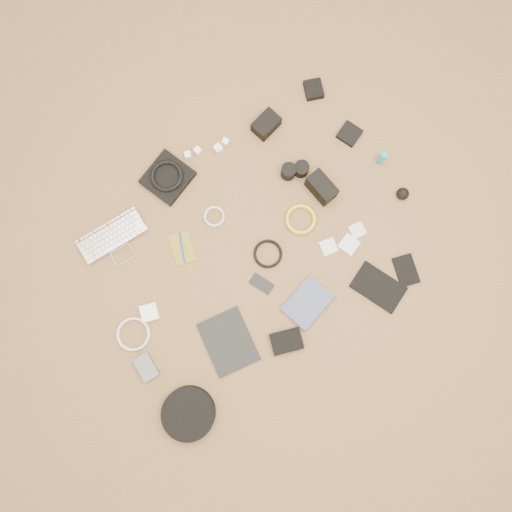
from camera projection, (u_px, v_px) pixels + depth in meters
room_shell at (246, 157)px, 0.93m from camera, size 4.04×4.04×2.58m
laptop at (117, 244)px, 2.16m from camera, size 0.31×0.23×0.02m
headphone_pouch at (168, 178)px, 2.20m from camera, size 0.23×0.23×0.03m
headphones at (167, 176)px, 2.17m from camera, size 0.16×0.16×0.02m
charger_a at (188, 155)px, 2.22m from camera, size 0.04×0.04×0.03m
charger_b at (198, 151)px, 2.22m from camera, size 0.04×0.04×0.03m
charger_c at (225, 142)px, 2.23m from camera, size 0.04×0.04×0.03m
charger_d at (218, 148)px, 2.22m from camera, size 0.03×0.03×0.03m
dslr_camera at (266, 124)px, 2.22m from camera, size 0.13×0.10×0.07m
lens_pouch at (314, 89)px, 2.26m from camera, size 0.11×0.11×0.03m
notebook_olive at (182, 248)px, 2.17m from camera, size 0.13×0.16×0.01m
pen_blue at (182, 248)px, 2.16m from camera, size 0.06×0.13×0.01m
cable_white_a at (214, 217)px, 2.19m from camera, size 0.12×0.12×0.01m
lens_a at (288, 172)px, 2.18m from camera, size 0.07×0.07×0.07m
lens_b at (301, 169)px, 2.19m from camera, size 0.09×0.09×0.06m
card_reader at (349, 134)px, 2.23m from camera, size 0.12×0.12×0.02m
power_brick at (150, 313)px, 2.12m from camera, size 0.09×0.09×0.03m
cable_white_b at (134, 334)px, 2.12m from camera, size 0.17×0.17×0.01m
cable_black at (268, 254)px, 2.16m from camera, size 0.15×0.15×0.01m
cable_yellow at (301, 220)px, 2.18m from camera, size 0.15×0.15×0.02m
flash at (321, 188)px, 2.16m from camera, size 0.08×0.14×0.10m
lens_cleaner at (382, 158)px, 2.18m from camera, size 0.03×0.03×0.10m
battery_charger at (146, 367)px, 2.09m from camera, size 0.08×0.11×0.03m
tablet at (228, 342)px, 2.11m from camera, size 0.23×0.28×0.01m
phone at (262, 284)px, 2.15m from camera, size 0.09×0.11×0.01m
filter_case_left at (329, 247)px, 2.17m from camera, size 0.08×0.08×0.01m
filter_case_mid at (349, 244)px, 2.17m from camera, size 0.09×0.09×0.01m
filter_case_right at (357, 230)px, 2.18m from camera, size 0.07×0.07×0.01m
air_blower at (403, 194)px, 2.18m from camera, size 0.06×0.06×0.06m
headphone_case at (189, 413)px, 2.05m from camera, size 0.26×0.26×0.06m
drive_case at (286, 341)px, 2.10m from camera, size 0.16×0.13×0.03m
paperback at (321, 314)px, 2.13m from camera, size 0.22×0.19×0.02m
notebook_black_a at (378, 287)px, 2.14m from camera, size 0.20×0.25×0.02m
notebook_black_b at (406, 270)px, 2.16m from camera, size 0.13×0.15×0.01m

